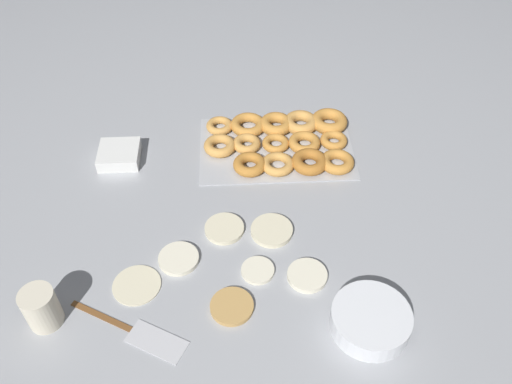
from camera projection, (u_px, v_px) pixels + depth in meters
ground_plane at (230, 230)px, 1.41m from camera, size 3.00×3.00×0.00m
pancake_0 at (272, 230)px, 1.40m from camera, size 0.11×0.11×0.01m
pancake_1 at (231, 306)px, 1.25m from camera, size 0.10×0.10×0.01m
pancake_2 at (179, 259)px, 1.34m from camera, size 0.10×0.10×0.01m
pancake_3 at (307, 275)px, 1.30m from camera, size 0.10×0.10×0.01m
pancake_4 at (224, 229)px, 1.41m from camera, size 0.10×0.10×0.01m
pancake_5 at (137, 285)px, 1.29m from camera, size 0.12×0.12×0.01m
pancake_6 at (258, 270)px, 1.32m from camera, size 0.08×0.08×0.01m
donut_tray at (283, 141)px, 1.64m from camera, size 0.46×0.30×0.04m
batter_bowl at (370, 320)px, 1.20m from camera, size 0.18×0.18×0.05m
container_stack at (119, 155)px, 1.59m from camera, size 0.12×0.12×0.04m
paper_cup at (41, 308)px, 1.19m from camera, size 0.08×0.08×0.10m
spatula at (144, 336)px, 1.20m from camera, size 0.28×0.17×0.01m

